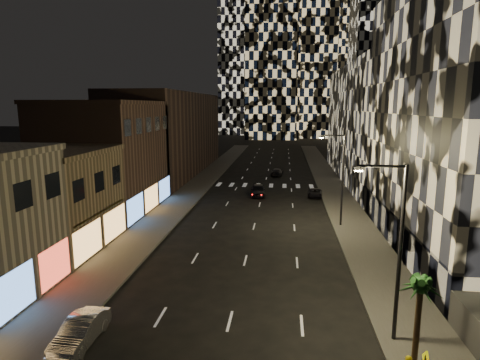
% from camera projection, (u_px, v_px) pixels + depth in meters
% --- Properties ---
extents(sidewalk_left, '(4.00, 120.00, 0.15)m').
position_uv_depth(sidewalk_left, '(200.00, 184.00, 61.61)').
color(sidewalk_left, '#47443F').
rests_on(sidewalk_left, ground).
extents(sidewalk_right, '(4.00, 120.00, 0.15)m').
position_uv_depth(sidewalk_right, '(332.00, 186.00, 59.45)').
color(sidewalk_right, '#47443F').
rests_on(sidewalk_right, ground).
extents(curb_left, '(0.20, 120.00, 0.15)m').
position_uv_depth(curb_left, '(213.00, 184.00, 61.38)').
color(curb_left, '#4C4C47').
rests_on(curb_left, ground).
extents(curb_right, '(0.20, 120.00, 0.15)m').
position_uv_depth(curb_right, '(318.00, 186.00, 59.68)').
color(curb_right, '#4C4C47').
rests_on(curb_right, ground).
extents(retail_tan, '(10.00, 10.00, 8.00)m').
position_uv_depth(retail_tan, '(43.00, 202.00, 33.31)').
color(retail_tan, '#826D4E').
rests_on(retail_tan, ground).
extents(retail_brown, '(10.00, 15.00, 12.00)m').
position_uv_depth(retail_brown, '(107.00, 159.00, 45.16)').
color(retail_brown, '#4D352B').
rests_on(retail_brown, ground).
extents(retail_filler_left, '(10.00, 40.00, 14.00)m').
position_uv_depth(retail_filler_left, '(172.00, 134.00, 70.87)').
color(retail_filler_left, '#4D352B').
rests_on(retail_filler_left, ground).
extents(midrise_base, '(0.60, 25.00, 3.00)m').
position_uv_depth(midrise_base, '(394.00, 230.00, 34.02)').
color(midrise_base, '#383838').
rests_on(midrise_base, ground).
extents(midrise_filler_right, '(16.00, 40.00, 18.00)m').
position_uv_depth(midrise_filler_right, '(393.00, 124.00, 63.58)').
color(midrise_filler_right, '#232326').
rests_on(midrise_filler_right, ground).
extents(tower_center_low, '(18.00, 18.00, 95.00)m').
position_uv_depth(tower_center_low, '(273.00, 2.00, 140.01)').
color(tower_center_low, black).
rests_on(tower_center_low, ground).
extents(streetlight_near, '(2.55, 0.25, 9.00)m').
position_uv_depth(streetlight_near, '(396.00, 241.00, 19.57)').
color(streetlight_near, black).
rests_on(streetlight_near, sidewalk_right).
extents(streetlight_far, '(2.55, 0.25, 9.00)m').
position_uv_depth(streetlight_far, '(340.00, 173.00, 39.12)').
color(streetlight_far, black).
rests_on(streetlight_far, sidewalk_right).
extents(car_silver_parked, '(1.47, 4.14, 1.36)m').
position_uv_depth(car_silver_parked, '(80.00, 331.00, 20.18)').
color(car_silver_parked, '#9C9CA1').
rests_on(car_silver_parked, ground).
extents(car_dark_midlane, '(2.13, 4.70, 1.57)m').
position_uv_depth(car_dark_midlane, '(258.00, 190.00, 53.27)').
color(car_dark_midlane, black).
rests_on(car_dark_midlane, ground).
extents(car_dark_oncoming, '(2.11, 4.38, 1.23)m').
position_uv_depth(car_dark_oncoming, '(277.00, 172.00, 68.98)').
color(car_dark_oncoming, black).
rests_on(car_dark_oncoming, ground).
extents(car_dark_rightlane, '(2.10, 3.96, 1.06)m').
position_uv_depth(car_dark_rightlane, '(315.00, 193.00, 52.82)').
color(car_dark_rightlane, black).
rests_on(car_dark_rightlane, ground).
extents(palm_tree, '(2.14, 2.17, 4.25)m').
position_uv_depth(palm_tree, '(420.00, 292.00, 17.99)').
color(palm_tree, '#47331E').
rests_on(palm_tree, sidewalk_right).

